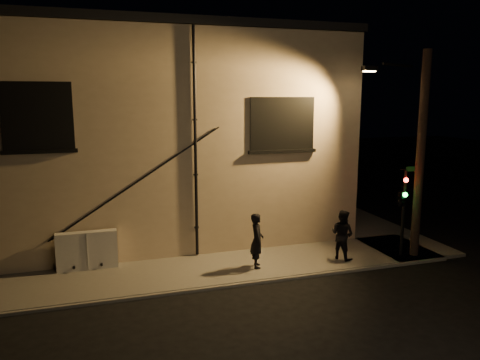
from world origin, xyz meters
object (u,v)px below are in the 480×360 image
object	(u,v)px
pedestrian_a	(257,240)
streetlamp_pole	(418,152)
utility_cabinet	(87,250)
pedestrian_b	(342,234)
traffic_signal	(402,197)

from	to	relation	value
pedestrian_a	streetlamp_pole	size ratio (longest dim) A/B	0.25
utility_cabinet	pedestrian_a	world-z (taller)	pedestrian_a
utility_cabinet	streetlamp_pole	bearing A→B (deg)	-10.25
pedestrian_b	streetlamp_pole	bearing A→B (deg)	-124.98
pedestrian_a	pedestrian_b	xyz separation A→B (m)	(3.28, -0.13, -0.05)
traffic_signal	utility_cabinet	bearing A→B (deg)	168.91
utility_cabinet	traffic_signal	xyz separation A→B (m)	(11.06, -2.17, 1.60)
pedestrian_a	streetlamp_pole	xyz separation A→B (m)	(6.03, -0.51, 2.95)
pedestrian_b	traffic_signal	distance (m)	2.56
utility_cabinet	streetlamp_pole	size ratio (longest dim) A/B	0.26
pedestrian_a	streetlamp_pole	bearing A→B (deg)	-81.11
traffic_signal	streetlamp_pole	world-z (taller)	streetlamp_pole
utility_cabinet	pedestrian_a	size ratio (longest dim) A/B	1.05
utility_cabinet	streetlamp_pole	xyz separation A→B (m)	(11.68, -2.11, 3.25)
traffic_signal	pedestrian_a	bearing A→B (deg)	173.98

